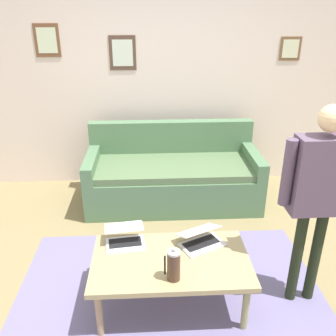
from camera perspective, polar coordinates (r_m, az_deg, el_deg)
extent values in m
plane|color=#897850|center=(3.12, 1.05, -19.20)|extent=(7.68, 7.68, 0.00)
cube|color=slate|center=(2.98, 0.55, -21.64)|extent=(2.47, 2.09, 0.01)
cube|color=silver|center=(4.53, -0.85, 14.18)|extent=(7.04, 0.10, 2.70)
cube|color=brown|center=(4.74, 18.60, 17.30)|extent=(0.25, 0.02, 0.27)
cube|color=beige|center=(4.73, 18.64, 17.28)|extent=(0.19, 0.00, 0.21)
cube|color=brown|center=(4.56, -18.41, 18.44)|extent=(0.28, 0.02, 0.36)
cube|color=silver|center=(4.55, -18.44, 18.42)|extent=(0.21, 0.00, 0.28)
cube|color=brown|center=(4.44, -7.12, 17.45)|extent=(0.31, 0.02, 0.39)
cube|color=silver|center=(4.43, -7.12, 17.44)|extent=(0.23, 0.00, 0.29)
cube|color=#517652|center=(4.26, 0.78, -2.73)|extent=(1.95, 0.86, 0.42)
cube|color=#57704A|center=(4.13, 0.82, 0.23)|extent=(1.71, 0.78, 0.08)
cube|color=#517652|center=(4.42, 0.50, 4.49)|extent=(1.95, 0.14, 0.46)
cube|color=#517652|center=(4.28, 13.11, 1.33)|extent=(0.12, 0.86, 0.20)
cube|color=#517652|center=(4.17, -11.83, 0.81)|extent=(0.12, 0.86, 0.20)
cube|color=tan|center=(2.78, 0.45, -14.39)|extent=(1.17, 0.68, 0.04)
cylinder|color=#98945F|center=(2.80, 12.05, -20.57)|extent=(0.05, 0.05, 0.39)
cylinder|color=tan|center=(2.75, -10.73, -21.48)|extent=(0.05, 0.05, 0.39)
cylinder|color=gray|center=(3.19, 9.64, -13.87)|extent=(0.05, 0.05, 0.39)
cylinder|color=tan|center=(3.14, -9.56, -14.50)|extent=(0.05, 0.05, 0.39)
cube|color=silver|center=(2.91, 5.38, -11.87)|extent=(0.39, 0.33, 0.01)
cube|color=black|center=(2.92, 5.21, -11.59)|extent=(0.31, 0.23, 0.00)
cube|color=silver|center=(2.90, 4.73, -9.70)|extent=(0.38, 0.31, 0.08)
cube|color=white|center=(2.90, 4.76, -9.73)|extent=(0.34, 0.28, 0.07)
cube|color=silver|center=(2.92, -6.69, -11.80)|extent=(0.32, 0.24, 0.01)
cube|color=black|center=(2.93, -6.72, -11.49)|extent=(0.27, 0.16, 0.00)
cube|color=silver|center=(2.94, -6.91, -9.16)|extent=(0.32, 0.23, 0.04)
cube|color=#1D292A|center=(2.93, -6.90, -9.19)|extent=(0.29, 0.21, 0.03)
cylinder|color=#4C3323|center=(2.54, 0.91, -15.12)|extent=(0.09, 0.09, 0.21)
cylinder|color=#B7B7BC|center=(2.47, 0.93, -13.07)|extent=(0.09, 0.09, 0.02)
sphere|color=#B2B2B7|center=(2.46, 0.93, -12.64)|extent=(0.03, 0.03, 0.03)
cube|color=black|center=(2.53, -0.50, -14.98)|extent=(0.01, 0.01, 0.15)
cylinder|color=black|center=(3.06, 22.05, -12.66)|extent=(0.08, 0.08, 0.80)
cylinder|color=black|center=(3.00, 19.52, -12.97)|extent=(0.08, 0.08, 0.80)
cube|color=#59465C|center=(2.69, 22.91, -1.11)|extent=(0.40, 0.18, 0.56)
cylinder|color=#59465C|center=(2.58, 18.26, -0.72)|extent=(0.08, 0.08, 0.48)
sphere|color=beige|center=(2.56, 24.37, 7.08)|extent=(0.18, 0.18, 0.18)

